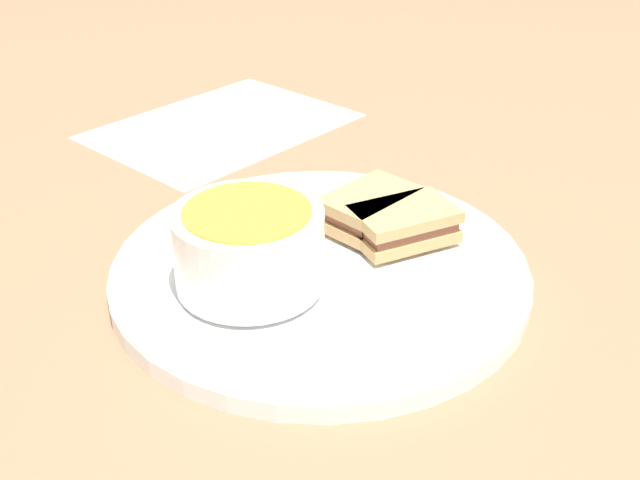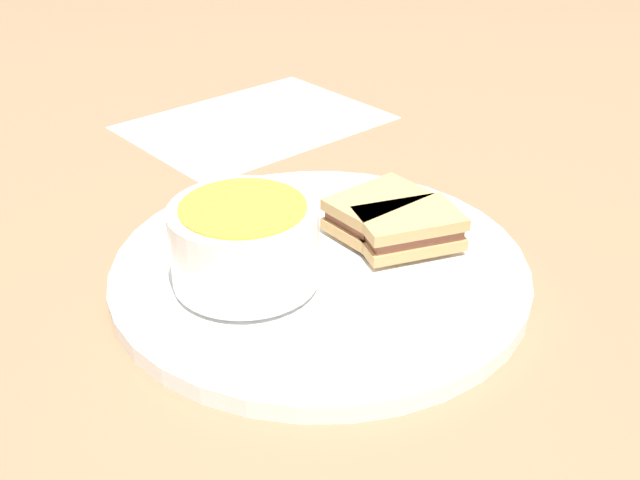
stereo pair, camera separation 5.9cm
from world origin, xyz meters
TOP-DOWN VIEW (x-y plane):
  - ground_plane at (0.00, 0.00)m, footprint 2.40×2.40m
  - plate at (0.00, 0.00)m, footprint 0.33×0.33m
  - soup_bowl at (0.04, 0.05)m, footprint 0.11×0.11m
  - spoon at (0.09, 0.03)m, footprint 0.02×0.12m
  - sandwich_half_near at (-0.05, -0.05)m, footprint 0.10×0.10m
  - sandwich_half_far at (-0.02, -0.07)m, footprint 0.08×0.10m
  - menu_sheet at (0.22, -0.27)m, footprint 0.30×0.34m

SIDE VIEW (x-z plane):
  - ground_plane at x=0.00m, z-range 0.00..0.00m
  - menu_sheet at x=0.22m, z-range 0.00..0.00m
  - plate at x=0.00m, z-range 0.00..0.02m
  - spoon at x=0.09m, z-range 0.02..0.03m
  - sandwich_half_near at x=-0.05m, z-range 0.02..0.05m
  - sandwich_half_far at x=-0.02m, z-range 0.02..0.05m
  - soup_bowl at x=0.04m, z-range 0.02..0.08m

